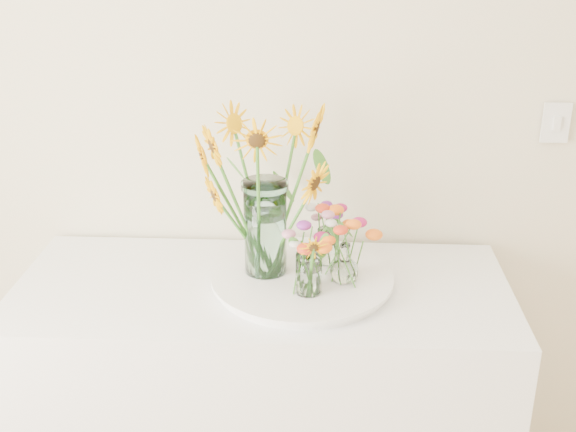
% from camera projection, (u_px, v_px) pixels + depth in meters
% --- Properties ---
extents(counter, '(1.40, 0.60, 0.90)m').
position_uv_depth(counter, '(264.00, 415.00, 2.21)').
color(counter, white).
rests_on(counter, ground_plane).
extents(tray, '(0.49, 0.49, 0.02)m').
position_uv_depth(tray, '(302.00, 281.00, 2.04)').
color(tray, white).
rests_on(tray, counter).
extents(mason_jar, '(0.13, 0.13, 0.28)m').
position_uv_depth(mason_jar, '(265.00, 228.00, 2.00)').
color(mason_jar, '#A0D1C5').
rests_on(mason_jar, tray).
extents(sunflower_bouquet, '(0.73, 0.73, 0.50)m').
position_uv_depth(sunflower_bouquet, '(265.00, 190.00, 1.96)').
color(sunflower_bouquet, '#FFB005').
rests_on(sunflower_bouquet, tray).
extents(small_vase_a, '(0.09, 0.09, 0.12)m').
position_uv_depth(small_vase_a, '(309.00, 274.00, 1.92)').
color(small_vase_a, white).
rests_on(small_vase_a, tray).
extents(wildflower_posy_a, '(0.18, 0.18, 0.21)m').
position_uv_depth(wildflower_posy_a, '(309.00, 259.00, 1.90)').
color(wildflower_posy_a, orange).
rests_on(wildflower_posy_a, tray).
extents(small_vase_b, '(0.10, 0.10, 0.11)m').
position_uv_depth(small_vase_b, '(345.00, 263.00, 1.98)').
color(small_vase_b, white).
rests_on(small_vase_b, tray).
extents(wildflower_posy_b, '(0.22, 0.22, 0.20)m').
position_uv_depth(wildflower_posy_b, '(345.00, 248.00, 1.96)').
color(wildflower_posy_b, orange).
rests_on(wildflower_posy_b, tray).
extents(small_vase_c, '(0.06, 0.06, 0.11)m').
position_uv_depth(small_vase_c, '(328.00, 247.00, 2.09)').
color(small_vase_c, white).
rests_on(small_vase_c, tray).
extents(wildflower_posy_c, '(0.17, 0.17, 0.20)m').
position_uv_depth(wildflower_posy_c, '(328.00, 232.00, 2.07)').
color(wildflower_posy_c, orange).
rests_on(wildflower_posy_c, tray).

